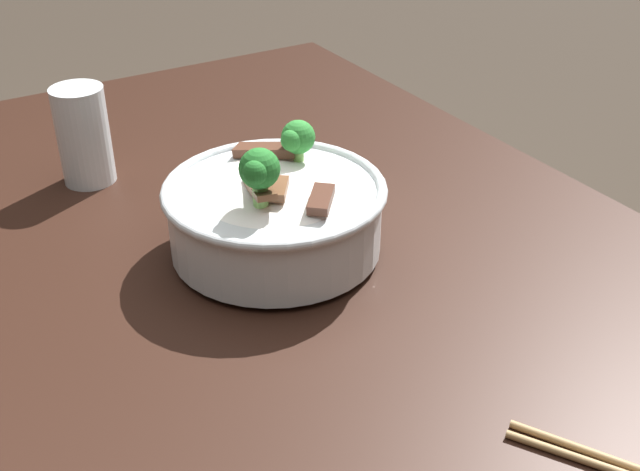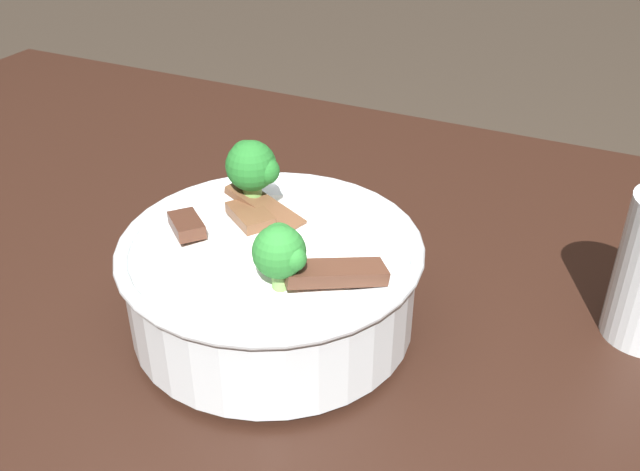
% 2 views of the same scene
% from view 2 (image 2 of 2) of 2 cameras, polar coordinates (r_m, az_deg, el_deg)
% --- Properties ---
extents(dining_table, '(1.43, 0.94, 0.81)m').
position_cam_2_polar(dining_table, '(0.74, -6.74, -9.79)').
color(dining_table, black).
rests_on(dining_table, ground).
extents(rice_bowl, '(0.25, 0.25, 0.15)m').
position_cam_2_polar(rice_bowl, '(0.60, -3.88, -2.86)').
color(rice_bowl, silver).
rests_on(rice_bowl, dining_table).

